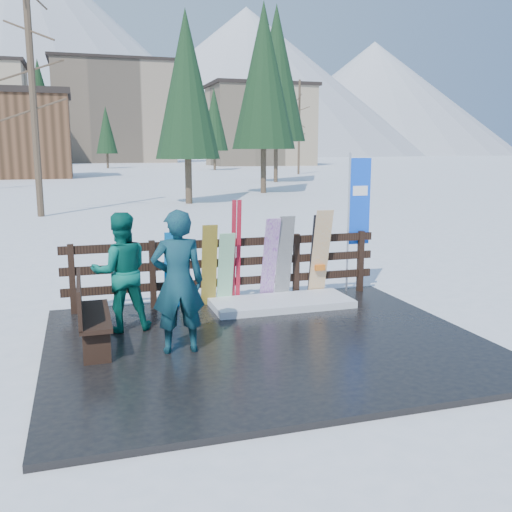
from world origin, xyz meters
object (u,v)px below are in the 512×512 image
object	(u,v)px
snowboard_1	(226,269)
snowboard_5	(320,254)
bench	(89,312)
rental_flag	(357,207)
snowboard_2	(209,266)
person_back	(121,272)
snowboard_0	(172,270)
person_front	(178,282)
snowboard_3	(270,260)
snowboard_4	(284,258)

from	to	relation	value
snowboard_1	snowboard_5	bearing A→B (deg)	0.00
bench	snowboard_1	world-z (taller)	snowboard_1
rental_flag	snowboard_2	bearing A→B (deg)	-174.66
snowboard_1	snowboard_5	size ratio (longest dim) A/B	0.79
snowboard_2	snowboard_5	size ratio (longest dim) A/B	0.87
person_back	snowboard_1	bearing A→B (deg)	-156.58
snowboard_1	rental_flag	bearing A→B (deg)	5.93
snowboard_1	snowboard_2	xyz separation A→B (m)	(-0.29, 0.00, 0.07)
bench	snowboard_0	bearing A→B (deg)	49.74
bench	snowboard_2	size ratio (longest dim) A/B	1.04
snowboard_5	rental_flag	xyz separation A→B (m)	(0.84, 0.27, 0.80)
snowboard_0	snowboard_5	size ratio (longest dim) A/B	0.82
snowboard_5	person_front	xyz separation A→B (m)	(-2.92, -2.08, 0.14)
snowboard_3	snowboard_4	bearing A→B (deg)	-0.00
person_front	person_back	bearing A→B (deg)	-58.84
snowboard_5	rental_flag	distance (m)	1.19
snowboard_2	snowboard_3	bearing A→B (deg)	0.00
person_front	person_back	world-z (taller)	person_front
bench	snowboard_4	xyz separation A→B (m)	(3.37, 1.62, 0.25)
snowboard_0	snowboard_2	bearing A→B (deg)	0.00
snowboard_3	snowboard_4	size ratio (longest dim) A/B	1.00
snowboard_5	person_back	bearing A→B (deg)	-165.90
bench	snowboard_5	bearing A→B (deg)	21.81
snowboard_0	snowboard_2	size ratio (longest dim) A/B	0.94
snowboard_0	person_front	bearing A→B (deg)	-96.58
snowboard_2	snowboard_4	xyz separation A→B (m)	(1.36, -0.00, 0.05)
snowboard_2	snowboard_5	xyz separation A→B (m)	(2.05, 0.00, 0.09)
snowboard_3	rental_flag	xyz separation A→B (m)	(1.80, 0.27, 0.86)
snowboard_1	person_back	size ratio (longest dim) A/B	0.74
rental_flag	person_front	xyz separation A→B (m)	(-3.76, -2.35, -0.66)
snowboard_1	snowboard_5	xyz separation A→B (m)	(1.76, 0.00, 0.17)
snowboard_5	snowboard_0	bearing A→B (deg)	-180.00
snowboard_1	snowboard_4	bearing A→B (deg)	-0.00
snowboard_3	snowboard_4	world-z (taller)	snowboard_4
bench	snowboard_1	xyz separation A→B (m)	(2.30, 1.62, 0.12)
bench	snowboard_2	world-z (taller)	snowboard_2
snowboard_1	person_front	bearing A→B (deg)	-119.22
snowboard_2	rental_flag	distance (m)	3.03
snowboard_2	snowboard_1	bearing A→B (deg)	0.00
snowboard_4	snowboard_5	distance (m)	0.69
snowboard_0	snowboard_2	world-z (taller)	snowboard_2
snowboard_3	rental_flag	size ratio (longest dim) A/B	0.60
snowboard_4	rental_flag	size ratio (longest dim) A/B	0.60
snowboard_0	snowboard_3	bearing A→B (deg)	0.00
bench	person_front	size ratio (longest dim) A/B	0.79
snowboard_0	snowboard_5	world-z (taller)	snowboard_5
person_front	rental_flag	bearing A→B (deg)	-145.53
snowboard_5	person_front	world-z (taller)	person_front
snowboard_0	person_front	xyz separation A→B (m)	(-0.24, -2.08, 0.29)
snowboard_2	person_front	world-z (taller)	person_front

